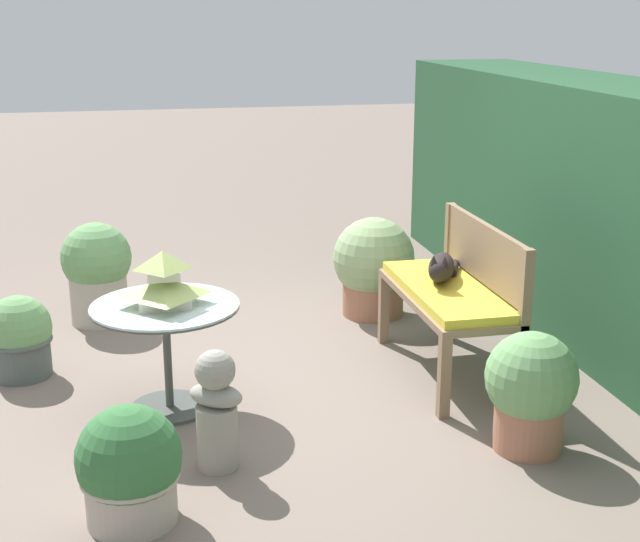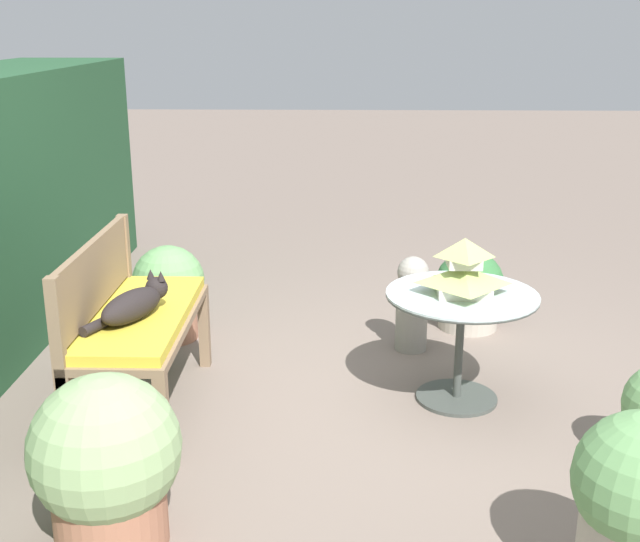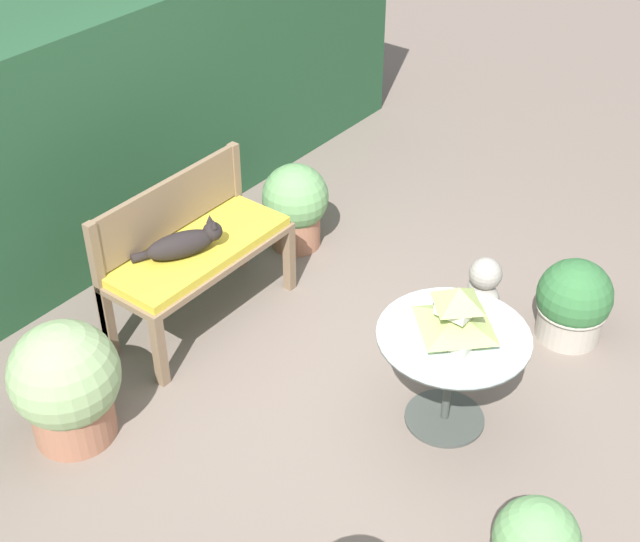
{
  "view_description": "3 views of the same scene",
  "coord_description": "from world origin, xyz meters",
  "views": [
    {
      "loc": [
        4.75,
        -0.66,
        2.13
      ],
      "look_at": [
        0.04,
        0.37,
        0.7
      ],
      "focal_mm": 50.0,
      "sensor_mm": 36.0,
      "label": 1
    },
    {
      "loc": [
        -3.77,
        0.13,
        1.96
      ],
      "look_at": [
        0.34,
        0.23,
        0.68
      ],
      "focal_mm": 45.0,
      "sensor_mm": 36.0,
      "label": 2
    },
    {
      "loc": [
        -2.98,
        -2.1,
        3.53
      ],
      "look_at": [
        0.28,
        0.42,
        0.54
      ],
      "focal_mm": 50.0,
      "sensor_mm": 36.0,
      "label": 3
    }
  ],
  "objects": [
    {
      "name": "potted_plant_patio_mid",
      "position": [
        1.28,
        -0.73,
        0.25
      ],
      "size": [
        0.45,
        0.45,
        0.53
      ],
      "color": "#ADA393",
      "rests_on": "ground"
    },
    {
      "name": "potted_plant_hedge_corner",
      "position": [
        1.03,
        1.21,
        0.32
      ],
      "size": [
        0.46,
        0.46,
        0.61
      ],
      "color": "#9E664C",
      "rests_on": "ground"
    },
    {
      "name": "potted_plant_bench_left",
      "position": [
        -1.36,
        -0.91,
        0.37
      ],
      "size": [
        0.48,
        0.48,
        0.71
      ],
      "color": "#ADA393",
      "rests_on": "ground"
    },
    {
      "name": "garden_bench",
      "position": [
        0.03,
        1.14,
        0.47
      ],
      "size": [
        1.21,
        0.49,
        0.55
      ],
      "color": "#7F664C",
      "rests_on": "ground"
    },
    {
      "name": "pagoda_birdhouse",
      "position": [
        0.19,
        -0.51,
        0.73
      ],
      "size": [
        0.37,
        0.37,
        0.3
      ],
      "color": "beige",
      "rests_on": "patio_table"
    },
    {
      "name": "bench_backrest",
      "position": [
        0.03,
        1.36,
        0.66
      ],
      "size": [
        1.21,
        0.06,
        0.92
      ],
      "color": "#7F664C",
      "rests_on": "ground"
    },
    {
      "name": "patio_table",
      "position": [
        0.19,
        -0.51,
        0.48
      ],
      "size": [
        0.8,
        0.8,
        0.61
      ],
      "color": "#424742",
      "rests_on": "ground"
    },
    {
      "name": "potted_plant_bench_right",
      "position": [
        -0.47,
        -1.35,
        0.24
      ],
      "size": [
        0.39,
        0.39,
        0.5
      ],
      "color": "#4C5651",
      "rests_on": "ground"
    },
    {
      "name": "garden_bust",
      "position": [
        0.89,
        -0.32,
        0.3
      ],
      "size": [
        0.28,
        0.31,
        0.6
      ],
      "rotation": [
        0.0,
        0.0,
        0.95
      ],
      "color": "gray",
      "rests_on": "ground"
    },
    {
      "name": "potted_plant_table_near",
      "position": [
        -1.1,
        1.01,
        0.36
      ],
      "size": [
        0.58,
        0.58,
        0.71
      ],
      "color": "#9E664C",
      "rests_on": "ground"
    },
    {
      "name": "cat",
      "position": [
        -0.08,
        1.14,
        0.63
      ],
      "size": [
        0.48,
        0.36,
        0.2
      ],
      "rotation": [
        0.0,
        0.0,
        -0.43
      ],
      "color": "black",
      "rests_on": "garden_bench"
    },
    {
      "name": "ground",
      "position": [
        0.0,
        0.0,
        0.0
      ],
      "size": [
        30.0,
        30.0,
        0.0
      ],
      "primitive_type": "plane",
      "color": "#75665B"
    }
  ]
}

